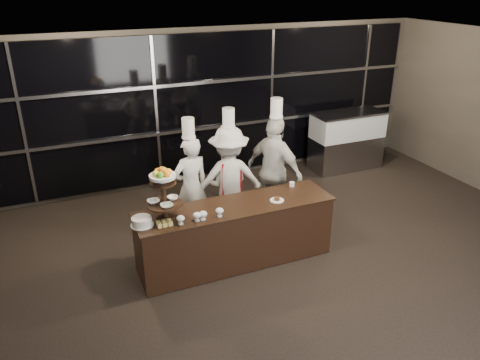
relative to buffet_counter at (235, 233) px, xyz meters
name	(u,v)px	position (x,y,z in m)	size (l,w,h in m)	color
room	(376,216)	(0.86, -1.88, 1.03)	(10.00, 10.00, 10.00)	black
window_wall	(216,106)	(0.86, 3.06, 1.04)	(8.60, 0.10, 2.80)	black
buffet_counter	(235,233)	(0.00, 0.00, 0.00)	(2.84, 0.74, 0.92)	black
display_stand	(163,190)	(-1.00, 0.00, 0.87)	(0.48, 0.48, 0.74)	black
compotes	(200,215)	(-0.59, -0.22, 0.54)	(0.65, 0.11, 0.12)	silver
layer_cake	(142,221)	(-1.32, -0.05, 0.51)	(0.30, 0.30, 0.11)	white
pastry_squares	(164,223)	(-1.06, -0.17, 0.48)	(0.20, 0.13, 0.05)	#DDC86C
small_plate	(277,200)	(0.60, -0.10, 0.47)	(0.20, 0.20, 0.05)	white
chef_cup	(292,184)	(1.04, 0.25, 0.49)	(0.08, 0.08, 0.07)	white
display_case	(347,138)	(3.58, 2.42, 0.22)	(1.54, 0.67, 1.24)	#A5A5AA
chef_a	(191,185)	(-0.32, 1.04, 0.38)	(0.66, 0.49, 1.94)	silver
chef_b	(227,183)	(0.33, 1.14, 0.26)	(0.85, 0.79, 1.71)	silver
chef_c	(229,178)	(0.32, 1.03, 0.41)	(1.22, 0.86, 2.02)	silver
chef_d	(274,170)	(1.07, 0.90, 0.47)	(0.87, 1.16, 2.14)	silver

